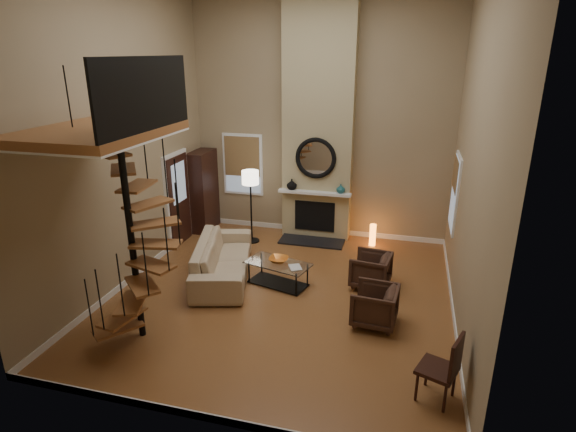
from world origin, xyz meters
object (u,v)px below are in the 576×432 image
(sofa, at_px, (222,258))
(side_chair, at_px, (445,366))
(coffee_table, at_px, (278,271))
(accent_lamp, at_px, (373,235))
(floor_lamp, at_px, (250,183))
(armchair_far, at_px, (379,306))
(armchair_near, at_px, (374,270))
(hutch, at_px, (203,192))

(sofa, distance_m, side_chair, 4.79)
(coffee_table, xyz_separation_m, accent_lamp, (1.57, 2.40, -0.03))
(floor_lamp, xyz_separation_m, accent_lamp, (2.76, 0.48, -1.16))
(armchair_far, bearing_deg, side_chair, 35.45)
(sofa, height_order, armchair_near, sofa)
(armchair_far, bearing_deg, sofa, -103.04)
(armchair_near, xyz_separation_m, coffee_table, (-1.78, -0.34, -0.07))
(armchair_far, bearing_deg, accent_lamp, -168.62)
(armchair_near, height_order, armchair_far, armchair_far)
(armchair_far, xyz_separation_m, coffee_table, (-1.96, 0.95, -0.07))
(armchair_near, bearing_deg, sofa, -76.96)
(accent_lamp, bearing_deg, armchair_near, -84.33)
(floor_lamp, bearing_deg, coffee_table, -58.15)
(hutch, xyz_separation_m, side_chair, (5.49, -4.92, -0.42))
(armchair_near, relative_size, floor_lamp, 0.42)
(sofa, bearing_deg, hutch, 16.03)
(armchair_near, relative_size, side_chair, 0.72)
(armchair_near, height_order, coffee_table, armchair_near)
(armchair_far, height_order, coffee_table, armchair_far)
(coffee_table, relative_size, side_chair, 1.36)
(accent_lamp, bearing_deg, hutch, 179.86)
(sofa, xyz_separation_m, side_chair, (4.05, -2.56, 0.13))
(hutch, distance_m, accent_lamp, 4.23)
(coffee_table, distance_m, floor_lamp, 2.52)
(accent_lamp, bearing_deg, side_chair, -74.99)
(sofa, xyz_separation_m, armchair_far, (3.12, -1.00, -0.04))
(hutch, relative_size, coffee_table, 1.53)
(hutch, height_order, armchair_near, hutch)
(floor_lamp, relative_size, side_chair, 1.74)
(floor_lamp, bearing_deg, accent_lamp, 9.95)
(coffee_table, height_order, side_chair, side_chair)
(hutch, bearing_deg, floor_lamp, -19.32)
(hutch, xyz_separation_m, coffee_table, (2.60, -2.41, -0.67))
(coffee_table, bearing_deg, hutch, 137.19)
(coffee_table, distance_m, side_chair, 3.83)
(armchair_far, relative_size, coffee_table, 0.53)
(sofa, bearing_deg, coffee_table, -108.21)
(sofa, relative_size, armchair_far, 3.46)
(hutch, distance_m, armchair_far, 5.69)
(coffee_table, xyz_separation_m, floor_lamp, (-1.19, 1.91, 1.13))
(armchair_far, bearing_deg, hutch, -121.57)
(coffee_table, bearing_deg, floor_lamp, 121.85)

